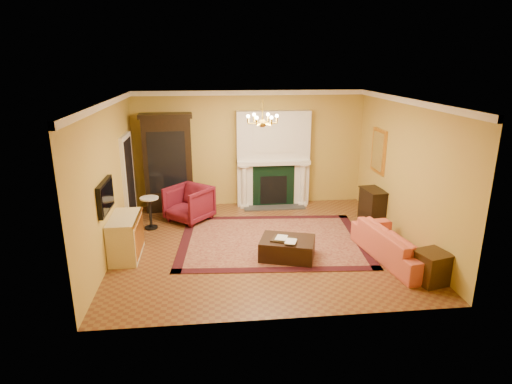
{
  "coord_description": "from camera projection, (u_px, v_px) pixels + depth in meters",
  "views": [
    {
      "loc": [
        -1.02,
        -8.25,
        3.72
      ],
      "look_at": [
        -0.09,
        0.3,
        1.06
      ],
      "focal_mm": 30.0,
      "sensor_mm": 36.0,
      "label": 1
    }
  ],
  "objects": [
    {
      "name": "ottoman_tray",
      "position": [
        284.0,
        240.0,
        8.24
      ],
      "size": [
        0.54,
        0.49,
        0.03
      ],
      "primitive_type": "cube",
      "rotation": [
        0.0,
        0.0,
        -0.44
      ],
      "color": "black",
      "rests_on": "leather_ottoman"
    },
    {
      "name": "commode",
      "position": [
        126.0,
        237.0,
        8.37
      ],
      "size": [
        0.54,
        1.12,
        0.83
      ],
      "primitive_type": "cube",
      "rotation": [
        0.0,
        0.0,
        0.01
      ],
      "color": "beige",
      "rests_on": "floor"
    },
    {
      "name": "chandelier",
      "position": [
        262.0,
        120.0,
        8.27
      ],
      "size": [
        0.63,
        0.55,
        0.53
      ],
      "color": "gold",
      "rests_on": "ceiling"
    },
    {
      "name": "wall_front",
      "position": [
        286.0,
        226.0,
        5.98
      ],
      "size": [
        6.0,
        0.02,
        3.0
      ],
      "primitive_type": "cube",
      "color": "gold",
      "rests_on": "floor"
    },
    {
      "name": "wall_right",
      "position": [
        405.0,
        172.0,
        8.91
      ],
      "size": [
        0.02,
        5.5,
        3.0
      ],
      "primitive_type": "cube",
      "color": "gold",
      "rests_on": "floor"
    },
    {
      "name": "gilt_mirror",
      "position": [
        379.0,
        151.0,
        10.19
      ],
      "size": [
        0.06,
        0.76,
        1.05
      ],
      "color": "gold",
      "rests_on": "wall_right"
    },
    {
      "name": "pedestal_table",
      "position": [
        150.0,
        211.0,
        9.76
      ],
      "size": [
        0.42,
        0.42,
        0.75
      ],
      "color": "black",
      "rests_on": "floor"
    },
    {
      "name": "leather_ottoman",
      "position": [
        287.0,
        248.0,
        8.35
      ],
      "size": [
        1.2,
        1.02,
        0.38
      ],
      "primitive_type": "cube",
      "rotation": [
        0.0,
        0.0,
        -0.31
      ],
      "color": "black",
      "rests_on": "oriental_rug"
    },
    {
      "name": "oriental_rug",
      "position": [
        272.0,
        240.0,
        9.22
      ],
      "size": [
        4.13,
        3.23,
        0.02
      ],
      "primitive_type": "cube",
      "rotation": [
        0.0,
        0.0,
        -0.07
      ],
      "color": "#470F12",
      "rests_on": "floor"
    },
    {
      "name": "coral_sofa",
      "position": [
        397.0,
        239.0,
        8.23
      ],
      "size": [
        0.95,
        2.23,
        0.84
      ],
      "primitive_type": "imported",
      "rotation": [
        0.0,
        0.0,
        1.72
      ],
      "color": "#BD413C",
      "rests_on": "floor"
    },
    {
      "name": "wall_left",
      "position": [
        108.0,
        180.0,
        8.29
      ],
      "size": [
        0.02,
        5.5,
        3.0
      ],
      "primitive_type": "cube",
      "color": "gold",
      "rests_on": "floor"
    },
    {
      "name": "end_table",
      "position": [
        431.0,
        268.0,
        7.39
      ],
      "size": [
        0.58,
        0.58,
        0.55
      ],
      "primitive_type": "cube",
      "rotation": [
        0.0,
        0.0,
        0.26
      ],
      "color": "#33210E",
      "rests_on": "floor"
    },
    {
      "name": "crown_molding",
      "position": [
        257.0,
        99.0,
        9.08
      ],
      "size": [
        6.0,
        5.5,
        0.12
      ],
      "color": "white",
      "rests_on": "ceiling"
    },
    {
      "name": "ceiling",
      "position": [
        263.0,
        99.0,
        8.16
      ],
      "size": [
        6.0,
        5.5,
        0.02
      ],
      "primitive_type": "cube",
      "color": "white",
      "rests_on": "wall_back"
    },
    {
      "name": "wingback_armchair",
      "position": [
        189.0,
        202.0,
        10.24
      ],
      "size": [
        1.25,
        1.24,
        0.94
      ],
      "primitive_type": "imported",
      "rotation": [
        0.0,
        0.0,
        -0.71
      ],
      "color": "maroon",
      "rests_on": "floor"
    },
    {
      "name": "fireplace",
      "position": [
        273.0,
        161.0,
        11.2
      ],
      "size": [
        1.9,
        0.7,
        2.5
      ],
      "color": "silver",
      "rests_on": "wall_back"
    },
    {
      "name": "wall_back",
      "position": [
        250.0,
        149.0,
        11.22
      ],
      "size": [
        6.0,
        0.02,
        3.0
      ],
      "primitive_type": "cube",
      "color": "gold",
      "rests_on": "floor"
    },
    {
      "name": "floor",
      "position": [
        262.0,
        244.0,
        9.04
      ],
      "size": [
        6.0,
        5.5,
        0.02
      ],
      "primitive_type": "cube",
      "color": "brown",
      "rests_on": "ground"
    },
    {
      "name": "doorway",
      "position": [
        129.0,
        179.0,
        10.05
      ],
      "size": [
        0.08,
        1.05,
        2.1
      ],
      "color": "silver",
      "rests_on": "wall_left"
    },
    {
      "name": "topiary_left",
      "position": [
        249.0,
        152.0,
        11.01
      ],
      "size": [
        0.16,
        0.16,
        0.43
      ],
      "color": "tan",
      "rests_on": "fireplace"
    },
    {
      "name": "tv_panel",
      "position": [
        106.0,
        196.0,
        7.77
      ],
      "size": [
        0.09,
        0.95,
        0.58
      ],
      "color": "black",
      "rests_on": "wall_left"
    },
    {
      "name": "book_a",
      "position": [
        276.0,
        231.0,
        8.23
      ],
      "size": [
        0.2,
        0.1,
        0.28
      ],
      "primitive_type": "imported",
      "rotation": [
        0.0,
        0.0,
        -0.38
      ],
      "color": "gray",
      "rests_on": "ottoman_tray"
    },
    {
      "name": "china_cabinet",
      "position": [
        168.0,
        165.0,
        10.84
      ],
      "size": [
        1.22,
        0.61,
        2.37
      ],
      "primitive_type": "cube",
      "rotation": [
        0.0,
        0.0,
        0.07
      ],
      "color": "black",
      "rests_on": "floor"
    },
    {
      "name": "book_b",
      "position": [
        286.0,
        235.0,
        8.07
      ],
      "size": [
        0.2,
        0.09,
        0.28
      ],
      "primitive_type": "imported",
      "rotation": [
        0.0,
        0.0,
        -0.36
      ],
      "color": "gray",
      "rests_on": "ottoman_tray"
    },
    {
      "name": "topiary_right",
      "position": [
        303.0,
        151.0,
        11.16
      ],
      "size": [
        0.16,
        0.16,
        0.42
      ],
      "color": "tan",
      "rests_on": "fireplace"
    },
    {
      "name": "console_table",
      "position": [
        373.0,
        206.0,
        10.18
      ],
      "size": [
        0.48,
        0.74,
        0.78
      ],
      "primitive_type": "cube",
      "rotation": [
        0.0,
        0.0,
        0.11
      ],
      "color": "black",
      "rests_on": "floor"
    }
  ]
}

